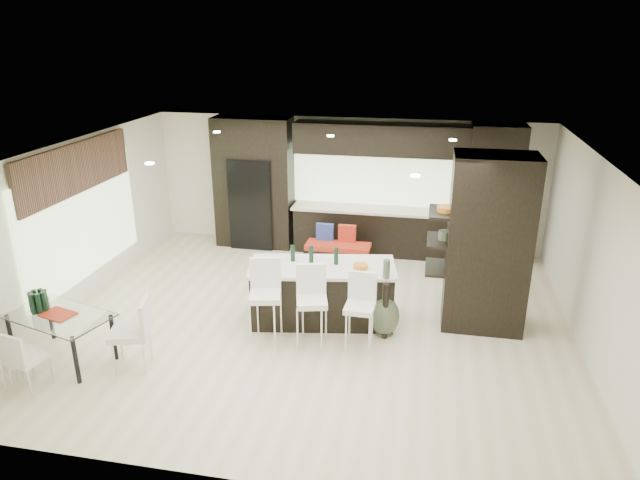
% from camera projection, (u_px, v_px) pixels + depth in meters
% --- Properties ---
extents(ground, '(8.00, 8.00, 0.00)m').
position_uv_depth(ground, '(313.00, 320.00, 9.07)').
color(ground, beige).
rests_on(ground, ground).
extents(back_wall, '(8.00, 0.02, 2.70)m').
position_uv_depth(back_wall, '(347.00, 183.00, 11.82)').
color(back_wall, white).
rests_on(back_wall, ground).
extents(left_wall, '(0.02, 7.00, 2.70)m').
position_uv_depth(left_wall, '(73.00, 225.00, 9.32)').
color(left_wall, white).
rests_on(left_wall, ground).
extents(right_wall, '(0.02, 7.00, 2.70)m').
position_uv_depth(right_wall, '(595.00, 261.00, 7.88)').
color(right_wall, white).
rests_on(right_wall, ground).
extents(ceiling, '(8.00, 7.00, 0.02)m').
position_uv_depth(ceiling, '(312.00, 153.00, 8.13)').
color(ceiling, white).
rests_on(ceiling, ground).
extents(window_left, '(0.04, 3.20, 1.90)m').
position_uv_depth(window_left, '(83.00, 221.00, 9.50)').
color(window_left, '#B2D199').
rests_on(window_left, left_wall).
extents(window_back, '(3.40, 0.04, 1.20)m').
position_uv_depth(window_back, '(376.00, 176.00, 11.60)').
color(window_back, '#B2D199').
rests_on(window_back, back_wall).
extents(stone_accent, '(0.08, 3.00, 0.80)m').
position_uv_depth(stone_accent, '(76.00, 168.00, 9.18)').
color(stone_accent, brown).
rests_on(stone_accent, left_wall).
extents(ceiling_spots, '(4.00, 3.00, 0.02)m').
position_uv_depth(ceiling_spots, '(315.00, 151.00, 8.36)').
color(ceiling_spots, white).
rests_on(ceiling_spots, ceiling).
extents(back_cabinetry, '(6.80, 0.68, 2.70)m').
position_uv_depth(back_cabinetry, '(369.00, 189.00, 11.42)').
color(back_cabinetry, black).
rests_on(back_cabinetry, ground).
extents(refrigerator, '(0.90, 0.68, 1.90)m').
position_uv_depth(refrigerator, '(254.00, 202.00, 11.95)').
color(refrigerator, black).
rests_on(refrigerator, ground).
extents(partition_column, '(1.20, 0.80, 2.70)m').
position_uv_depth(partition_column, '(488.00, 244.00, 8.50)').
color(partition_column, black).
rests_on(partition_column, ground).
extents(kitchen_island, '(2.37, 1.32, 0.93)m').
position_uv_depth(kitchen_island, '(322.00, 293.00, 8.94)').
color(kitchen_island, black).
rests_on(kitchen_island, ground).
extents(stool_left, '(0.53, 0.53, 1.01)m').
position_uv_depth(stool_left, '(266.00, 310.00, 8.31)').
color(stool_left, white).
rests_on(stool_left, ground).
extents(stool_mid, '(0.53, 0.53, 0.98)m').
position_uv_depth(stool_mid, '(312.00, 315.00, 8.20)').
color(stool_mid, white).
rests_on(stool_mid, ground).
extents(stool_right, '(0.43, 0.43, 0.93)m').
position_uv_depth(stool_right, '(359.00, 321.00, 8.10)').
color(stool_right, white).
rests_on(stool_right, ground).
extents(bench, '(1.27, 0.51, 0.48)m').
position_uv_depth(bench, '(338.00, 256.00, 11.01)').
color(bench, black).
rests_on(bench, ground).
extents(floor_vase, '(0.57, 0.57, 1.22)m').
position_uv_depth(floor_vase, '(385.00, 298.00, 8.46)').
color(floor_vase, '#45533B').
rests_on(floor_vase, ground).
extents(dining_table, '(1.60, 1.16, 0.69)m').
position_uv_depth(dining_table, '(62.00, 337.00, 7.90)').
color(dining_table, white).
rests_on(dining_table, ground).
extents(chair_near, '(0.51, 0.51, 0.79)m').
position_uv_depth(chair_near, '(28.00, 361.00, 7.24)').
color(chair_near, white).
rests_on(chair_near, ground).
extents(chair_end, '(0.62, 0.62, 0.93)m').
position_uv_depth(chair_end, '(131.00, 337.00, 7.67)').
color(chair_end, white).
rests_on(chair_end, ground).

